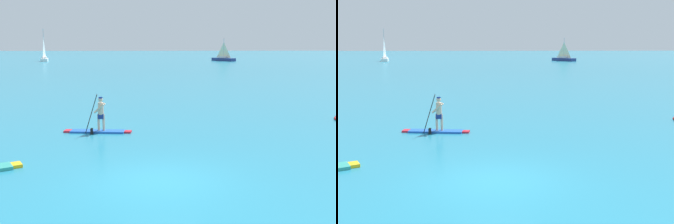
% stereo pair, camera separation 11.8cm
% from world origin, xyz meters
% --- Properties ---
extents(ground, '(440.00, 440.00, 0.00)m').
position_xyz_m(ground, '(0.00, 0.00, 0.00)').
color(ground, teal).
extents(paddleboarder_mid_center, '(3.13, 0.92, 1.87)m').
position_xyz_m(paddleboarder_mid_center, '(-2.54, 6.83, 0.39)').
color(paddleboarder_mid_center, blue).
rests_on(paddleboarder_mid_center, ground).
extents(sailboat_left_horizon, '(2.44, 5.79, 7.40)m').
position_xyz_m(sailboat_left_horizon, '(-23.75, 84.62, 0.85)').
color(sailboat_left_horizon, white).
rests_on(sailboat_left_horizon, ground).
extents(sailboat_right_horizon, '(4.98, 6.13, 5.32)m').
position_xyz_m(sailboat_right_horizon, '(18.00, 83.14, 0.64)').
color(sailboat_right_horizon, navy).
rests_on(sailboat_right_horizon, ground).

